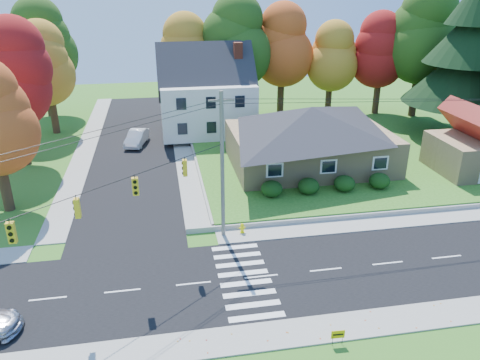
% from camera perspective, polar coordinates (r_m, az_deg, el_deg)
% --- Properties ---
extents(ground, '(120.00, 120.00, 0.00)m').
position_cam_1_polar(ground, '(28.20, 2.60, -11.69)').
color(ground, '#3D7923').
extents(road_main, '(90.00, 8.00, 0.02)m').
position_cam_1_polar(road_main, '(28.20, 2.60, -11.68)').
color(road_main, black).
rests_on(road_main, ground).
extents(road_cross, '(8.00, 44.00, 0.02)m').
position_cam_1_polar(road_cross, '(51.22, -12.66, 4.23)').
color(road_cross, black).
rests_on(road_cross, ground).
extents(sidewalk_north, '(90.00, 2.00, 0.08)m').
position_cam_1_polar(sidewalk_north, '(32.32, 0.67, -6.66)').
color(sidewalk_north, '#9C9A90').
rests_on(sidewalk_north, ground).
extents(sidewalk_south, '(90.00, 2.00, 0.08)m').
position_cam_1_polar(sidewalk_south, '(24.36, 5.28, -18.20)').
color(sidewalk_south, '#9C9A90').
rests_on(sidewalk_south, ground).
extents(lawn, '(30.00, 30.00, 0.50)m').
position_cam_1_polar(lawn, '(49.83, 12.03, 4.04)').
color(lawn, '#3D7923').
rests_on(lawn, ground).
extents(ranch_house, '(14.60, 10.60, 5.40)m').
position_cam_1_polar(ranch_house, '(42.75, 8.53, 5.39)').
color(ranch_house, tan).
rests_on(ranch_house, lawn).
extents(colonial_house, '(10.40, 8.40, 9.60)m').
position_cam_1_polar(colonial_house, '(52.12, -4.06, 10.29)').
color(colonial_house, silver).
rests_on(colonial_house, lawn).
extents(garage, '(7.30, 6.30, 4.60)m').
position_cam_1_polar(garage, '(45.98, 26.96, 3.79)').
color(garage, tan).
rests_on(garage, lawn).
extents(hedge_row, '(10.70, 1.70, 1.27)m').
position_cam_1_polar(hedge_row, '(37.87, 10.52, -0.56)').
color(hedge_row, '#163A10').
rests_on(hedge_row, lawn).
extents(traffic_infrastructure, '(38.10, 10.66, 10.00)m').
position_cam_1_polar(traffic_infrastructure, '(26.79, 1.85, -1.00)').
color(traffic_infrastructure, '#666059').
rests_on(traffic_infrastructure, ground).
extents(tree_lot_0, '(6.72, 6.72, 12.51)m').
position_cam_1_polar(tree_lot_0, '(57.19, -6.96, 15.11)').
color(tree_lot_0, '#3F2A19').
rests_on(tree_lot_0, lawn).
extents(tree_lot_1, '(7.84, 7.84, 14.60)m').
position_cam_1_polar(tree_lot_1, '(56.70, -0.64, 16.53)').
color(tree_lot_1, '#3F2A19').
rests_on(tree_lot_1, lawn).
extents(tree_lot_2, '(7.28, 7.28, 13.56)m').
position_cam_1_polar(tree_lot_2, '(59.02, 5.18, 16.07)').
color(tree_lot_2, '#3F2A19').
rests_on(tree_lot_2, lawn).
extents(tree_lot_3, '(6.16, 6.16, 11.47)m').
position_cam_1_polar(tree_lot_3, '(60.10, 11.11, 14.61)').
color(tree_lot_3, '#3F2A19').
rests_on(tree_lot_3, lawn).
extents(tree_lot_4, '(6.72, 6.72, 12.51)m').
position_cam_1_polar(tree_lot_4, '(61.50, 16.91, 14.88)').
color(tree_lot_4, '#3F2A19').
rests_on(tree_lot_4, lawn).
extents(tree_lot_5, '(8.40, 8.40, 15.64)m').
position_cam_1_polar(tree_lot_5, '(61.45, 21.44, 16.15)').
color(tree_lot_5, '#3F2A19').
rests_on(tree_lot_5, lawn).
extents(conifer_east_a, '(12.80, 12.80, 16.96)m').
position_cam_1_polar(conifer_east_a, '(55.44, 26.44, 13.85)').
color(conifer_east_a, '#3F2A19').
rests_on(conifer_east_a, lawn).
extents(tree_west_1, '(7.28, 7.28, 13.56)m').
position_cam_1_polar(tree_west_1, '(46.96, -26.22, 11.44)').
color(tree_west_1, '#3F2A19').
rests_on(tree_west_1, ground).
extents(tree_west_2, '(6.72, 6.72, 12.51)m').
position_cam_1_polar(tree_west_2, '(56.41, -22.58, 12.95)').
color(tree_west_2, '#3F2A19').
rests_on(tree_west_2, ground).
extents(tree_west_3, '(7.84, 7.84, 14.60)m').
position_cam_1_polar(tree_west_3, '(64.42, -23.18, 15.11)').
color(tree_west_3, '#3F2A19').
rests_on(tree_west_3, ground).
extents(white_car, '(2.66, 4.93, 1.54)m').
position_cam_1_polar(white_car, '(50.94, -12.47, 5.07)').
color(white_car, silver).
rests_on(white_car, road_cross).
extents(fire_hydrant, '(0.44, 0.35, 0.78)m').
position_cam_1_polar(fire_hydrant, '(32.37, 0.27, -5.94)').
color(fire_hydrant, '#E4D803').
rests_on(fire_hydrant, ground).
extents(yard_sign, '(0.67, 0.06, 0.83)m').
position_cam_1_polar(yard_sign, '(23.85, 11.85, -17.97)').
color(yard_sign, black).
rests_on(yard_sign, ground).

